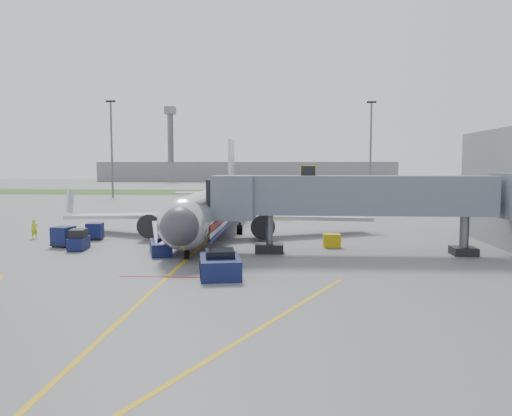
# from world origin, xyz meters

# --- Properties ---
(ground) EXTENTS (400.00, 400.00, 0.00)m
(ground) POSITION_xyz_m (0.00, 0.00, 0.00)
(ground) COLOR #565659
(ground) RESTS_ON ground
(grass_strip) EXTENTS (300.00, 25.00, 0.01)m
(grass_strip) POSITION_xyz_m (0.00, 90.00, 0.01)
(grass_strip) COLOR #2D4C1E
(grass_strip) RESTS_ON ground
(apron_markings) EXTENTS (21.52, 50.00, 0.01)m
(apron_markings) POSITION_xyz_m (0.00, -7.40, 0.00)
(apron_markings) COLOR gold
(apron_markings) RESTS_ON ground
(airliner) EXTENTS (32.10, 35.67, 10.25)m
(airliner) POSITION_xyz_m (0.00, 15.25, 2.65)
(airliner) COLOR silver
(airliner) RESTS_ON ground
(jet_bridge) EXTENTS (25.30, 4.00, 6.90)m
(jet_bridge) POSITION_xyz_m (12.86, 5.00, 4.47)
(jet_bridge) COLOR slate
(jet_bridge) RESTS_ON ground
(light_mast_left) EXTENTS (2.00, 0.44, 20.40)m
(light_mast_left) POSITION_xyz_m (-30.00, 70.00, 10.78)
(light_mast_left) COLOR #595B60
(light_mast_left) RESTS_ON ground
(light_mast_right) EXTENTS (2.00, 0.44, 20.40)m
(light_mast_right) POSITION_xyz_m (25.00, 75.00, 10.78)
(light_mast_right) COLOR #595B60
(light_mast_right) RESTS_ON ground
(distant_terminal) EXTENTS (120.00, 14.00, 8.00)m
(distant_terminal) POSITION_xyz_m (-10.00, 170.00, 4.00)
(distant_terminal) COLOR slate
(distant_terminal) RESTS_ON ground
(control_tower) EXTENTS (4.00, 4.00, 30.00)m
(control_tower) POSITION_xyz_m (-40.00, 165.00, 17.33)
(control_tower) COLOR #595B60
(control_tower) RESTS_ON ground
(pushback_tug) EXTENTS (3.14, 4.37, 1.66)m
(pushback_tug) POSITION_xyz_m (3.23, -3.50, 0.69)
(pushback_tug) COLOR #0C1536
(pushback_tug) RESTS_ON ground
(baggage_tug) EXTENTS (1.52, 2.54, 1.69)m
(baggage_tug) POSITION_xyz_m (-9.67, 5.39, 0.75)
(baggage_tug) COLOR #0C1536
(baggage_tug) RESTS_ON ground
(baggage_cart_a) EXTENTS (1.89, 1.89, 1.71)m
(baggage_cart_a) POSITION_xyz_m (-11.61, 6.82, 0.87)
(baggage_cart_a) COLOR #0C1536
(baggage_cart_a) RESTS_ON ground
(baggage_cart_b) EXTENTS (1.60, 1.60, 1.55)m
(baggage_cart_b) POSITION_xyz_m (-10.47, 10.85, 0.79)
(baggage_cart_b) COLOR #0C1536
(baggage_cart_b) RESTS_ON ground
(baggage_cart_c) EXTENTS (1.86, 1.86, 1.59)m
(baggage_cart_c) POSITION_xyz_m (-3.15, 16.12, 0.81)
(baggage_cart_c) COLOR #0C1536
(baggage_cart_c) RESTS_ON ground
(belt_loader) EXTENTS (2.67, 4.84, 2.28)m
(belt_loader) POSITION_xyz_m (-2.51, 4.07, 0.57)
(belt_loader) COLOR #0C1536
(belt_loader) RESTS_ON ground
(ground_power_cart) EXTENTS (1.45, 1.00, 1.12)m
(ground_power_cart) POSITION_xyz_m (11.15, 8.00, 0.55)
(ground_power_cart) COLOR gold
(ground_power_cart) RESTS_ON ground
(ramp_worker) EXTENTS (0.74, 0.78, 1.80)m
(ramp_worker) POSITION_xyz_m (-16.42, 11.12, 0.90)
(ramp_worker) COLOR #BCCC18
(ramp_worker) RESTS_ON ground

